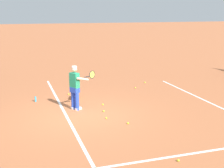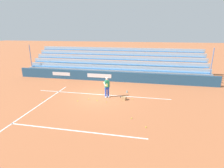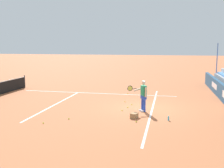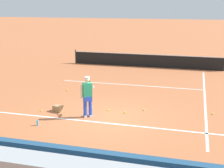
# 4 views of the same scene
# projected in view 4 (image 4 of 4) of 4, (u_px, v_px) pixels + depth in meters

# --- Properties ---
(ground_plane) EXTENTS (160.00, 160.00, 0.00)m
(ground_plane) POSITION_uv_depth(u_px,v_px,m) (103.00, 118.00, 12.83)
(ground_plane) COLOR #B7663D
(court_baseline_white) EXTENTS (12.00, 0.10, 0.01)m
(court_baseline_white) POSITION_uv_depth(u_px,v_px,m) (99.00, 122.00, 12.36)
(court_baseline_white) COLOR white
(court_baseline_white) RESTS_ON ground
(court_sideline_white) EXTENTS (0.10, 12.00, 0.01)m
(court_sideline_white) POSITION_uv_depth(u_px,v_px,m) (205.00, 98.00, 15.52)
(court_sideline_white) COLOR white
(court_sideline_white) RESTS_ON ground
(court_service_line_white) EXTENTS (8.22, 0.10, 0.01)m
(court_service_line_white) POSITION_uv_depth(u_px,v_px,m) (130.00, 85.00, 17.96)
(court_service_line_white) COLOR white
(court_service_line_white) RESTS_ON ground
(back_wall_sponsor_board) EXTENTS (22.45, 0.25, 1.10)m
(back_wall_sponsor_board) POSITION_uv_depth(u_px,v_px,m) (48.00, 164.00, 8.08)
(back_wall_sponsor_board) COLOR navy
(back_wall_sponsor_board) RESTS_ON ground
(tennis_player) EXTENTS (0.56, 1.06, 1.71)m
(tennis_player) POSITION_uv_depth(u_px,v_px,m) (88.00, 96.00, 12.75)
(tennis_player) COLOR blue
(tennis_player) RESTS_ON ground
(ball_box_cardboard) EXTENTS (0.47, 0.41, 0.26)m
(ball_box_cardboard) POSITION_uv_depth(u_px,v_px,m) (58.00, 108.00, 13.60)
(ball_box_cardboard) COLOR #A87F51
(ball_box_cardboard) RESTS_ON ground
(tennis_ball_far_right) EXTENTS (0.07, 0.07, 0.07)m
(tennis_ball_far_right) POSITION_uv_depth(u_px,v_px,m) (92.00, 107.00, 14.10)
(tennis_ball_far_right) COLOR #CCE533
(tennis_ball_far_right) RESTS_ON ground
(tennis_ball_by_box) EXTENTS (0.07, 0.07, 0.07)m
(tennis_ball_by_box) POSITION_uv_depth(u_px,v_px,m) (59.00, 85.00, 17.91)
(tennis_ball_by_box) COLOR #CCE533
(tennis_ball_by_box) RESTS_ON ground
(tennis_ball_far_left) EXTENTS (0.07, 0.07, 0.07)m
(tennis_ball_far_left) POSITION_uv_depth(u_px,v_px,m) (144.00, 110.00, 13.72)
(tennis_ball_far_left) COLOR #CCE533
(tennis_ball_far_left) RESTS_ON ground
(tennis_ball_near_player) EXTENTS (0.07, 0.07, 0.07)m
(tennis_ball_near_player) POSITION_uv_depth(u_px,v_px,m) (125.00, 112.00, 13.38)
(tennis_ball_near_player) COLOR #CCE533
(tennis_ball_near_player) RESTS_ON ground
(tennis_ball_on_baseline) EXTENTS (0.07, 0.07, 0.07)m
(tennis_ball_on_baseline) POSITION_uv_depth(u_px,v_px,m) (67.00, 90.00, 16.81)
(tennis_ball_on_baseline) COLOR #CCE533
(tennis_ball_on_baseline) RESTS_ON ground
(tennis_ball_stray_back) EXTENTS (0.07, 0.07, 0.07)m
(tennis_ball_stray_back) POSITION_uv_depth(u_px,v_px,m) (213.00, 114.00, 13.23)
(tennis_ball_stray_back) COLOR #CCE533
(tennis_ball_stray_back) RESTS_ON ground
(tennis_ball_toward_net) EXTENTS (0.07, 0.07, 0.07)m
(tennis_ball_toward_net) POSITION_uv_depth(u_px,v_px,m) (41.00, 110.00, 13.63)
(tennis_ball_toward_net) COLOR #CCE533
(tennis_ball_toward_net) RESTS_ON ground
(tennis_ball_midcourt) EXTENTS (0.07, 0.07, 0.07)m
(tennis_ball_midcourt) POSITION_uv_depth(u_px,v_px,m) (108.00, 110.00, 13.70)
(tennis_ball_midcourt) COLOR #CCE533
(tennis_ball_midcourt) RESTS_ON ground
(water_bottle) EXTENTS (0.07, 0.07, 0.22)m
(water_bottle) POSITION_uv_depth(u_px,v_px,m) (38.00, 123.00, 12.03)
(water_bottle) COLOR #33B2E5
(water_bottle) RESTS_ON ground
(tennis_net) EXTENTS (11.09, 0.09, 1.07)m
(tennis_net) POSITION_uv_depth(u_px,v_px,m) (146.00, 60.00, 22.88)
(tennis_net) COLOR #33383D
(tennis_net) RESTS_ON ground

